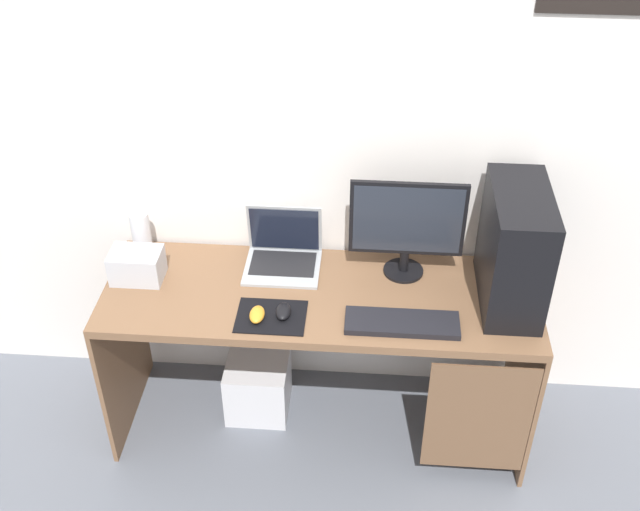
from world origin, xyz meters
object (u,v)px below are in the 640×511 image
Objects in this scene: mouse_left at (283,311)px; mouse_right at (257,314)px; pc_tower at (514,249)px; projector at (137,265)px; keyboard at (402,323)px; laptop at (283,254)px; monitor at (407,226)px; subwoofer at (258,385)px; speaker at (141,234)px.

mouse_right is at bearing -165.26° from mouse_left.
pc_tower is at bearing 11.84° from mouse_left.
projector reaches higher than mouse_right.
projector is 1.06m from keyboard.
laptop is 3.14× the size of mouse_left.
laptop is 0.58m from projector.
keyboard is 0.54m from mouse_right.
monitor reaches higher than subwoofer.
monitor reaches higher than keyboard.
projector is (-1.44, 0.01, -0.17)m from pc_tower.
mouse_right is at bearing -22.68° from projector.
subwoofer is at bearing 104.03° from mouse_right.
subwoofer is (-0.15, 0.21, -0.62)m from mouse_left.
mouse_right is at bearing -149.34° from monitor.
keyboard is (1.06, -0.37, -0.09)m from speaker.
laptop is 0.58m from speaker.
mouse_right is (-0.09, -0.03, 0.00)m from mouse_left.
speaker is at bearing 173.37° from pc_tower.
speaker is 0.85m from subwoofer.
projector is 2.08× the size of mouse_right.
monitor is at bearing 8.17° from subwoofer.
monitor is 1.03m from subwoofer.
pc_tower is 1.10× the size of keyboard.
mouse_left is (-0.44, 0.02, 0.01)m from keyboard.
projector is at bearing 168.81° from keyboard.
subwoofer is at bearing -16.18° from speaker.
monitor is at bearing 30.66° from mouse_right.
laptop reaches higher than subwoofer.
pc_tower reaches higher than subwoofer.
mouse_left is 1.00× the size of mouse_right.
projector is at bearing 179.62° from pc_tower.
keyboard is (-0.40, -0.20, -0.22)m from pc_tower.
mouse_left reaches higher than subwoofer.
laptop is 1.52× the size of speaker.
speaker is 2.07× the size of mouse_left.
mouse_left is at bearing -168.16° from pc_tower.
monitor is 1.07m from projector.
monitor is at bearing -3.10° from laptop.
keyboard is at bearing -11.19° from projector.
monitor is 0.58m from mouse_left.
keyboard is at bearing -91.42° from monitor.
monitor is 0.52m from laptop.
laptop is 1.51× the size of projector.
subwoofer is (-0.12, -0.11, -0.64)m from laptop.
pc_tower is 0.98m from mouse_right.
keyboard is 4.38× the size of mouse_left.
speaker is 0.71m from mouse_left.
mouse_left is at bearing -53.87° from subwoofer.
mouse_right reaches higher than subwoofer.
speaker is at bearing 150.83° from mouse_left.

